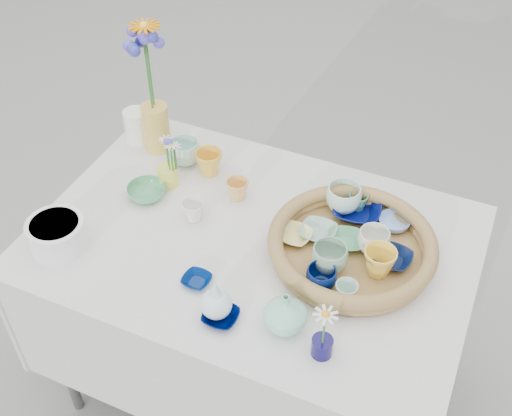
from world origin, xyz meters
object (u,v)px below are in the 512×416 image
at_px(display_table, 254,383).
at_px(tall_vase_yellow, 156,128).
at_px(wicker_tray, 352,246).
at_px(bud_vase_seafoam, 285,312).

xyz_separation_m(display_table, tall_vase_yellow, (-0.47, 0.27, 0.85)).
height_order(wicker_tray, tall_vase_yellow, tall_vase_yellow).
bearing_deg(wicker_tray, bud_vase_seafoam, -104.46).
relative_size(bud_vase_seafoam, tall_vase_yellow, 0.69).
xyz_separation_m(wicker_tray, bud_vase_seafoam, (-0.08, -0.30, 0.02)).
relative_size(wicker_tray, tall_vase_yellow, 2.83).
relative_size(wicker_tray, bud_vase_seafoam, 4.07).
relative_size(display_table, tall_vase_yellow, 7.52).
xyz_separation_m(display_table, bud_vase_seafoam, (0.20, -0.25, 0.82)).
distance_m(display_table, bud_vase_seafoam, 0.88).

